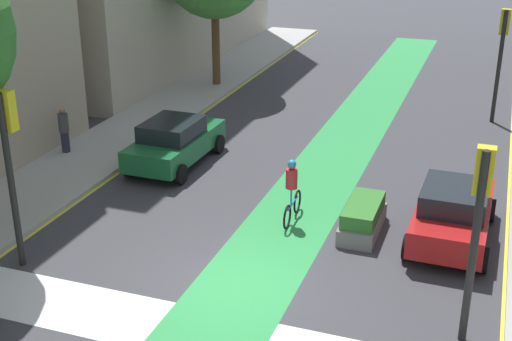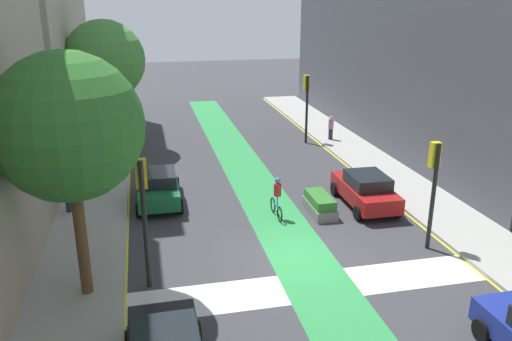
{
  "view_description": "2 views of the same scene",
  "coord_description": "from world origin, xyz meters",
  "px_view_note": "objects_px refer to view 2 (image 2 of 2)",
  "views": [
    {
      "loc": [
        5.2,
        -12.95,
        8.59
      ],
      "look_at": [
        -0.66,
        3.48,
        1.46
      ],
      "focal_mm": 48.84,
      "sensor_mm": 36.0,
      "label": 1
    },
    {
      "loc": [
        -5.01,
        -16.14,
        9.13
      ],
      "look_at": [
        -0.17,
        5.6,
        1.54
      ],
      "focal_mm": 36.22,
      "sensor_mm": 36.0,
      "label": 2
    }
  ],
  "objects_px": {
    "pedestrian_sidewalk_right_a": "(331,128)",
    "median_planter": "(320,205)",
    "car_red_right_far": "(365,189)",
    "cyclist_in_lane": "(277,197)",
    "traffic_signal_near_right": "(434,175)",
    "car_green_left_far": "(158,186)",
    "street_tree_near": "(68,128)",
    "street_tree_far": "(105,60)",
    "traffic_signal_far_right": "(307,96)",
    "pedestrian_sidewalk_left_a": "(68,194)",
    "traffic_signal_near_left": "(143,199)"
  },
  "relations": [
    {
      "from": "pedestrian_sidewalk_right_a",
      "to": "median_planter",
      "type": "relative_size",
      "value": 0.71
    },
    {
      "from": "car_red_right_far",
      "to": "cyclist_in_lane",
      "type": "distance_m",
      "value": 4.26
    },
    {
      "from": "traffic_signal_near_right",
      "to": "car_green_left_far",
      "type": "distance_m",
      "value": 12.01
    },
    {
      "from": "street_tree_near",
      "to": "street_tree_far",
      "type": "bearing_deg",
      "value": 89.55
    },
    {
      "from": "pedestrian_sidewalk_right_a",
      "to": "median_planter",
      "type": "bearing_deg",
      "value": -112.59
    },
    {
      "from": "car_red_right_far",
      "to": "median_planter",
      "type": "xyz_separation_m",
      "value": [
        -2.28,
        -0.34,
        -0.4
      ]
    },
    {
      "from": "traffic_signal_near_right",
      "to": "car_red_right_far",
      "type": "bearing_deg",
      "value": 98.32
    },
    {
      "from": "traffic_signal_far_right",
      "to": "pedestrian_sidewalk_left_a",
      "type": "relative_size",
      "value": 2.77
    },
    {
      "from": "traffic_signal_far_right",
      "to": "street_tree_near",
      "type": "height_order",
      "value": "street_tree_near"
    },
    {
      "from": "car_green_left_far",
      "to": "pedestrian_sidewalk_right_a",
      "type": "distance_m",
      "value": 14.11
    },
    {
      "from": "cyclist_in_lane",
      "to": "median_planter",
      "type": "distance_m",
      "value": 2.04
    },
    {
      "from": "pedestrian_sidewalk_left_a",
      "to": "cyclist_in_lane",
      "type": "bearing_deg",
      "value": -14.54
    },
    {
      "from": "traffic_signal_far_right",
      "to": "median_planter",
      "type": "bearing_deg",
      "value": -104.59
    },
    {
      "from": "traffic_signal_near_right",
      "to": "median_planter",
      "type": "xyz_separation_m",
      "value": [
        -2.9,
        3.93,
        -2.5
      ]
    },
    {
      "from": "traffic_signal_near_right",
      "to": "cyclist_in_lane",
      "type": "bearing_deg",
      "value": 141.43
    },
    {
      "from": "street_tree_far",
      "to": "median_planter",
      "type": "relative_size",
      "value": 3.51
    },
    {
      "from": "median_planter",
      "to": "pedestrian_sidewalk_right_a",
      "type": "bearing_deg",
      "value": 67.41
    },
    {
      "from": "traffic_signal_near_right",
      "to": "car_green_left_far",
      "type": "xyz_separation_m",
      "value": [
        -9.75,
        6.69,
        -2.1
      ]
    },
    {
      "from": "traffic_signal_near_right",
      "to": "street_tree_near",
      "type": "height_order",
      "value": "street_tree_near"
    },
    {
      "from": "street_tree_far",
      "to": "traffic_signal_near_left",
      "type": "bearing_deg",
      "value": -83.8
    },
    {
      "from": "traffic_signal_far_right",
      "to": "street_tree_near",
      "type": "distance_m",
      "value": 20.21
    },
    {
      "from": "pedestrian_sidewalk_left_a",
      "to": "street_tree_far",
      "type": "distance_m",
      "value": 11.02
    },
    {
      "from": "traffic_signal_far_right",
      "to": "street_tree_near",
      "type": "relative_size",
      "value": 0.57
    },
    {
      "from": "traffic_signal_far_right",
      "to": "pedestrian_sidewalk_right_a",
      "type": "bearing_deg",
      "value": -4.72
    },
    {
      "from": "median_planter",
      "to": "street_tree_far",
      "type": "bearing_deg",
      "value": 127.35
    },
    {
      "from": "pedestrian_sidewalk_right_a",
      "to": "traffic_signal_near_left",
      "type": "bearing_deg",
      "value": -128.05
    },
    {
      "from": "pedestrian_sidewalk_right_a",
      "to": "street_tree_near",
      "type": "bearing_deg",
      "value": -131.76
    },
    {
      "from": "pedestrian_sidewalk_left_a",
      "to": "street_tree_near",
      "type": "xyz_separation_m",
      "value": [
        1.31,
        -6.89,
        4.59
      ]
    },
    {
      "from": "car_green_left_far",
      "to": "street_tree_far",
      "type": "height_order",
      "value": "street_tree_far"
    },
    {
      "from": "traffic_signal_near_right",
      "to": "traffic_signal_near_left",
      "type": "distance_m",
      "value": 10.4
    },
    {
      "from": "pedestrian_sidewalk_right_a",
      "to": "median_planter",
      "type": "height_order",
      "value": "pedestrian_sidewalk_right_a"
    },
    {
      "from": "car_green_left_far",
      "to": "median_planter",
      "type": "xyz_separation_m",
      "value": [
        6.85,
        -2.76,
        -0.4
      ]
    },
    {
      "from": "traffic_signal_near_right",
      "to": "pedestrian_sidewalk_left_a",
      "type": "height_order",
      "value": "traffic_signal_near_right"
    },
    {
      "from": "traffic_signal_far_right",
      "to": "car_green_left_far",
      "type": "xyz_separation_m",
      "value": [
        -9.76,
        -8.4,
        -2.25
      ]
    },
    {
      "from": "street_tree_near",
      "to": "traffic_signal_far_right",
      "type": "bearing_deg",
      "value": 52.08
    },
    {
      "from": "traffic_signal_near_left",
      "to": "pedestrian_sidewalk_right_a",
      "type": "bearing_deg",
      "value": 51.95
    },
    {
      "from": "car_green_left_far",
      "to": "street_tree_far",
      "type": "relative_size",
      "value": 0.55
    },
    {
      "from": "street_tree_far",
      "to": "median_planter",
      "type": "height_order",
      "value": "street_tree_far"
    },
    {
      "from": "traffic_signal_near_right",
      "to": "traffic_signal_near_left",
      "type": "xyz_separation_m",
      "value": [
        -10.39,
        -0.47,
        0.15
      ]
    },
    {
      "from": "cyclist_in_lane",
      "to": "pedestrian_sidewalk_right_a",
      "type": "relative_size",
      "value": 1.19
    },
    {
      "from": "street_tree_near",
      "to": "pedestrian_sidewalk_left_a",
      "type": "bearing_deg",
      "value": 100.79
    },
    {
      "from": "traffic_signal_far_right",
      "to": "car_red_right_far",
      "type": "xyz_separation_m",
      "value": [
        -0.63,
        -10.82,
        -2.25
      ]
    },
    {
      "from": "car_red_right_far",
      "to": "median_planter",
      "type": "bearing_deg",
      "value": -171.59
    },
    {
      "from": "traffic_signal_near_right",
      "to": "street_tree_far",
      "type": "relative_size",
      "value": 0.54
    },
    {
      "from": "traffic_signal_far_right",
      "to": "pedestrian_sidewalk_left_a",
      "type": "xyz_separation_m",
      "value": [
        -13.64,
        -8.94,
        -2.11
      ]
    },
    {
      "from": "traffic_signal_far_right",
      "to": "car_red_right_far",
      "type": "relative_size",
      "value": 1.03
    },
    {
      "from": "car_red_right_far",
      "to": "median_planter",
      "type": "height_order",
      "value": "car_red_right_far"
    },
    {
      "from": "pedestrian_sidewalk_right_a",
      "to": "street_tree_near",
      "type": "distance_m",
      "value": 21.52
    },
    {
      "from": "traffic_signal_near_left",
      "to": "traffic_signal_near_right",
      "type": "bearing_deg",
      "value": 2.6
    },
    {
      "from": "cyclist_in_lane",
      "to": "street_tree_far",
      "type": "distance_m",
      "value": 14.94
    }
  ]
}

